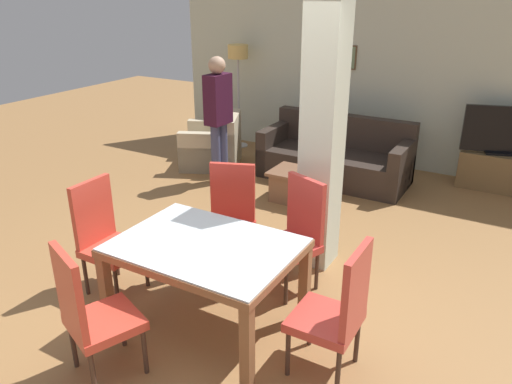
% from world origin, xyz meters
% --- Properties ---
extents(ground_plane, '(18.00, 18.00, 0.00)m').
position_xyz_m(ground_plane, '(0.00, 0.00, 0.00)').
color(ground_plane, olive).
extents(back_wall, '(7.20, 0.09, 2.70)m').
position_xyz_m(back_wall, '(-0.00, 4.72, 1.35)').
color(back_wall, beige).
rests_on(back_wall, ground_plane).
extents(divider_pillar, '(0.33, 0.35, 2.70)m').
position_xyz_m(divider_pillar, '(0.35, 1.43, 1.35)').
color(divider_pillar, beige).
rests_on(divider_pillar, ground_plane).
extents(dining_table, '(1.40, 1.02, 0.76)m').
position_xyz_m(dining_table, '(0.00, 0.00, 0.60)').
color(dining_table, brown).
rests_on(dining_table, ground_plane).
extents(dining_chair_head_right, '(0.46, 0.46, 1.05)m').
position_xyz_m(dining_chair_head_right, '(1.11, 0.00, 0.55)').
color(dining_chair_head_right, '#C43F35').
rests_on(dining_chair_head_right, ground_plane).
extents(dining_chair_near_left, '(0.60, 0.60, 1.05)m').
position_xyz_m(dining_chair_near_left, '(-0.35, -0.88, 0.55)').
color(dining_chair_near_left, '#C73E2E').
rests_on(dining_chair_near_left, ground_plane).
extents(dining_chair_head_left, '(0.46, 0.46, 1.05)m').
position_xyz_m(dining_chair_head_left, '(-1.11, 0.00, 0.55)').
color(dining_chair_head_left, '#CD4030').
rests_on(dining_chair_head_left, ground_plane).
extents(dining_chair_far_left, '(0.60, 0.60, 1.05)m').
position_xyz_m(dining_chair_far_left, '(-0.35, 0.90, 0.55)').
color(dining_chair_far_left, red).
rests_on(dining_chair_far_left, ground_plane).
extents(dining_chair_far_right, '(0.59, 0.59, 1.05)m').
position_xyz_m(dining_chair_far_right, '(0.35, 0.90, 0.55)').
color(dining_chair_far_right, '#C43B34').
rests_on(dining_chair_far_right, ground_plane).
extents(sofa, '(2.08, 0.91, 0.89)m').
position_xyz_m(sofa, '(-0.36, 3.70, 0.30)').
color(sofa, '#302620').
rests_on(sofa, ground_plane).
extents(armchair, '(1.14, 1.15, 0.80)m').
position_xyz_m(armchair, '(-2.23, 3.32, 0.28)').
color(armchair, beige).
rests_on(armchair, ground_plane).
extents(coffee_table, '(0.72, 0.54, 0.40)m').
position_xyz_m(coffee_table, '(-0.47, 2.71, 0.21)').
color(coffee_table, brown).
rests_on(coffee_table, ground_plane).
extents(bottle, '(0.07, 0.07, 0.29)m').
position_xyz_m(bottle, '(-0.34, 2.58, 0.52)').
color(bottle, '#4C2D14').
rests_on(bottle, coffee_table).
extents(tv_stand, '(1.03, 0.40, 0.51)m').
position_xyz_m(tv_stand, '(1.73, 4.44, 0.26)').
color(tv_stand, brown).
rests_on(tv_stand, ground_plane).
extents(tv_screen, '(1.08, 0.37, 0.65)m').
position_xyz_m(tv_screen, '(1.73, 4.44, 0.83)').
color(tv_screen, black).
rests_on(tv_screen, tv_stand).
extents(floor_lamp, '(0.33, 0.33, 1.72)m').
position_xyz_m(floor_lamp, '(-2.42, 4.37, 1.45)').
color(floor_lamp, '#B7B7BC').
rests_on(floor_lamp, ground_plane).
extents(standing_person, '(0.24, 0.39, 1.76)m').
position_xyz_m(standing_person, '(-1.74, 2.77, 1.02)').
color(standing_person, '#414669').
rests_on(standing_person, ground_plane).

